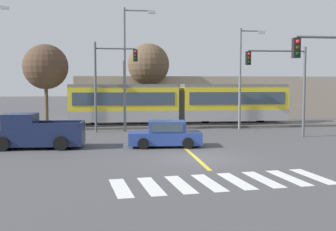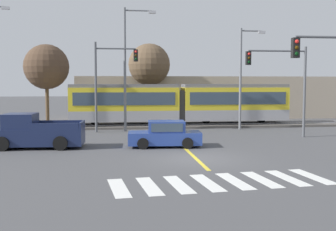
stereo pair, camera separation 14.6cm
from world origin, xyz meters
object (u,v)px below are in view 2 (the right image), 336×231
at_px(street_lamp_centre, 128,62).
at_px(bare_tree_far_west, 46,67).
at_px(light_rail_tram, 180,102).
at_px(bare_tree_west, 149,65).
at_px(sedan_crossing, 165,135).
at_px(traffic_light_mid_right, 285,76).
at_px(traffic_light_far_left, 109,74).
at_px(street_lamp_east, 243,72).
at_px(pickup_truck, 33,133).

xyz_separation_m(street_lamp_centre, bare_tree_far_west, (-7.08, 6.65, -0.18)).
height_order(light_rail_tram, bare_tree_west, bare_tree_west).
height_order(sedan_crossing, street_lamp_centre, street_lamp_centre).
bearing_deg(street_lamp_centre, sedan_crossing, -77.33).
distance_m(traffic_light_mid_right, traffic_light_far_left, 12.72).
bearing_deg(street_lamp_east, pickup_truck, -151.41).
xyz_separation_m(traffic_light_mid_right, street_lamp_centre, (-10.43, 5.08, 1.16)).
relative_size(light_rail_tram, traffic_light_far_left, 2.74).
distance_m(pickup_truck, bare_tree_west, 19.03).
bearing_deg(bare_tree_far_west, bare_tree_west, 12.65).
relative_size(light_rail_tram, sedan_crossing, 4.30).
bearing_deg(traffic_light_mid_right, street_lamp_centre, 154.01).
distance_m(traffic_light_mid_right, street_lamp_east, 5.48).
height_order(light_rail_tram, street_lamp_centre, street_lamp_centre).
height_order(sedan_crossing, traffic_light_far_left, traffic_light_far_left).
height_order(traffic_light_mid_right, street_lamp_centre, street_lamp_centre).
bearing_deg(traffic_light_far_left, street_lamp_east, 3.69).
bearing_deg(bare_tree_far_west, traffic_light_far_left, -51.43).
bearing_deg(traffic_light_far_left, pickup_truck, -119.88).
xyz_separation_m(pickup_truck, street_lamp_centre, (5.66, 7.84, 4.48)).
height_order(street_lamp_centre, bare_tree_far_west, street_lamp_centre).
bearing_deg(pickup_truck, bare_tree_far_west, 95.62).
relative_size(traffic_light_far_left, bare_tree_far_west, 0.94).
bearing_deg(traffic_light_mid_right, bare_tree_far_west, 146.17).
distance_m(light_rail_tram, sedan_crossing, 11.76).
relative_size(sedan_crossing, bare_tree_west, 0.57).
bearing_deg(bare_tree_far_west, light_rail_tram, -17.10).
height_order(sedan_crossing, pickup_truck, pickup_truck).
bearing_deg(light_rail_tram, pickup_truck, -133.00).
distance_m(light_rail_tram, bare_tree_west, 7.00).
bearing_deg(traffic_light_mid_right, sedan_crossing, -159.44).
bearing_deg(traffic_light_far_left, bare_tree_far_west, 128.57).
bearing_deg(street_lamp_east, traffic_light_mid_right, -76.36).
bearing_deg(light_rail_tram, traffic_light_mid_right, -54.13).
xyz_separation_m(pickup_truck, bare_tree_far_west, (-1.43, 14.49, 4.30)).
distance_m(traffic_light_mid_right, bare_tree_west, 16.09).
distance_m(street_lamp_centre, bare_tree_far_west, 9.72).
xyz_separation_m(sedan_crossing, traffic_light_mid_right, (8.57, 3.21, 3.46)).
height_order(light_rail_tram, pickup_truck, light_rail_tram).
bearing_deg(traffic_light_mid_right, bare_tree_west, 120.20).
relative_size(street_lamp_centre, street_lamp_east, 1.17).
bearing_deg(bare_tree_west, traffic_light_mid_right, -59.80).
height_order(traffic_light_mid_right, traffic_light_far_left, traffic_light_far_left).
relative_size(light_rail_tram, bare_tree_west, 2.45).
relative_size(traffic_light_mid_right, street_lamp_east, 0.77).
bearing_deg(traffic_light_mid_right, light_rail_tram, 125.87).
bearing_deg(sedan_crossing, street_lamp_centre, 102.67).
bearing_deg(sedan_crossing, bare_tree_west, 88.32).
height_order(sedan_crossing, traffic_light_mid_right, traffic_light_mid_right).
height_order(pickup_truck, bare_tree_west, bare_tree_west).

